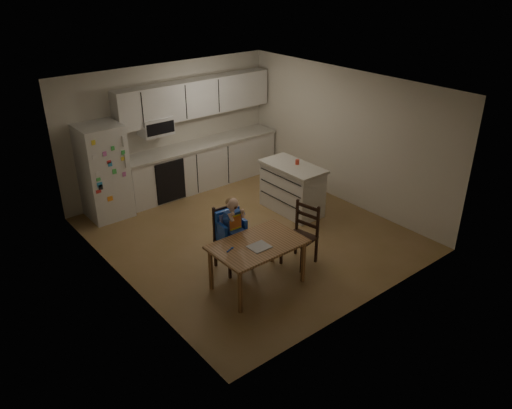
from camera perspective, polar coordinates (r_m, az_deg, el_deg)
The scene contains 10 objects.
room at distance 8.33m, azimuth -2.91°, elevation 5.44°, with size 4.52×5.01×2.51m.
refrigerator at distance 9.17m, azimuth -17.01°, elevation 3.60°, with size 0.72×0.70×1.70m, color silver.
kitchen_run at distance 10.09m, azimuth -6.51°, elevation 6.83°, with size 3.37×0.62×2.15m.
kitchen_island at distance 9.12m, azimuth 4.14°, elevation 1.90°, with size 0.64×1.22×0.90m.
red_cup at distance 8.98m, azimuth 4.74°, elevation 4.87°, with size 0.07×0.07×0.09m, color red.
dining_table at distance 6.94m, azimuth 0.18°, elevation -5.12°, with size 1.28×0.82×0.69m.
napkin at distance 6.80m, azimuth 0.37°, elevation -4.85°, with size 0.28×0.24×0.01m, color #B7B7BC.
toddler_spoon at distance 6.73m, azimuth -3.04°, elevation -5.21°, with size 0.02×0.02×0.12m, color blue.
chair_booster at distance 7.31m, azimuth -2.86°, elevation -2.39°, with size 0.46×0.46×1.17m.
chair_side at distance 7.56m, azimuth 5.42°, elevation -2.92°, with size 0.49×0.49×0.95m.
Camera 1 is at (-4.56, -5.84, 4.20)m, focal length 35.00 mm.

